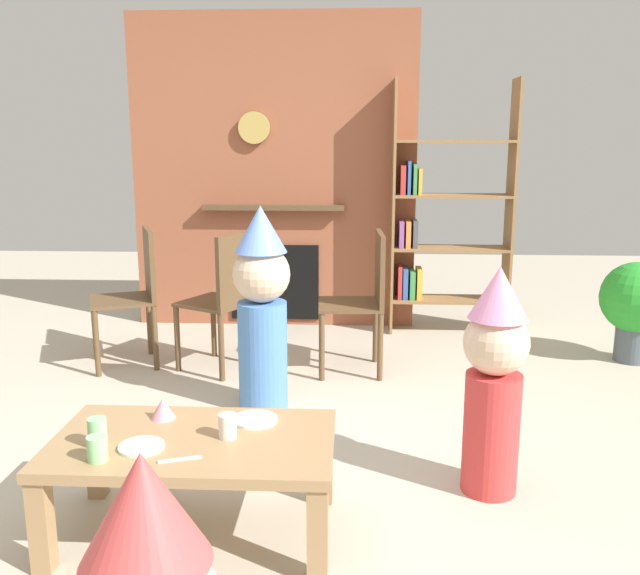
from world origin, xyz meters
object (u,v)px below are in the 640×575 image
(dining_chair_right, at_px, (365,294))
(potted_plant_tall, at_px, (636,302))
(dining_chair_left, at_px, (136,289))
(bookshelf, at_px, (439,222))
(child_by_the_chairs, at_px, (262,303))
(paper_cup_near_left, at_px, (97,449))
(child_in_pink, at_px, (494,376))
(coffee_table, at_px, (194,454))
(paper_cup_near_right, at_px, (227,426))
(paper_plate_front, at_px, (255,420))
(birthday_cake_slice, at_px, (163,408))
(dining_chair_middle, at_px, (227,293))
(paper_plate_rear, at_px, (141,447))
(paper_cup_center, at_px, (97,432))

(dining_chair_right, xyz_separation_m, potted_plant_tall, (1.81, 0.29, -0.10))
(potted_plant_tall, bearing_deg, dining_chair_left, -176.42)
(bookshelf, xyz_separation_m, child_by_the_chairs, (-1.14, -1.61, -0.26))
(paper_cup_near_left, xyz_separation_m, child_in_pink, (1.46, 0.57, 0.08))
(coffee_table, bearing_deg, child_in_pink, 18.05)
(paper_cup_near_right, bearing_deg, paper_plate_front, 62.54)
(child_by_the_chairs, bearing_deg, paper_cup_near_left, -10.45)
(birthday_cake_slice, bearing_deg, child_by_the_chairs, 76.71)
(paper_cup_near_right, height_order, dining_chair_left, dining_chair_left)
(child_by_the_chairs, height_order, dining_chair_right, child_by_the_chairs)
(dining_chair_left, distance_m, dining_chair_middle, 0.63)
(potted_plant_tall, bearing_deg, paper_cup_near_left, -139.40)
(bookshelf, bearing_deg, coffee_table, -113.37)
(paper_cup_near_right, xyz_separation_m, birthday_cake_slice, (-0.29, 0.16, -0.00))
(child_in_pink, xyz_separation_m, dining_chair_left, (-2.00, 1.58, -0.00))
(coffee_table, xyz_separation_m, child_by_the_chairs, (0.09, 1.25, 0.27))
(paper_plate_rear, distance_m, child_in_pink, 1.42)
(paper_cup_near_left, height_order, paper_plate_rear, paper_cup_near_left)
(dining_chair_middle, bearing_deg, potted_plant_tall, -145.04)
(dining_chair_left, bearing_deg, paper_cup_near_right, 93.68)
(coffee_table, distance_m, paper_plate_front, 0.27)
(birthday_cake_slice, xyz_separation_m, dining_chair_middle, (-0.05, 1.67, 0.08))
(paper_cup_near_left, bearing_deg, bookshelf, 63.50)
(coffee_table, relative_size, paper_cup_center, 9.81)
(potted_plant_tall, bearing_deg, birthday_cake_slice, -142.83)
(bookshelf, height_order, dining_chair_middle, bookshelf)
(paper_cup_near_left, distance_m, paper_plate_front, 0.61)
(paper_plate_front, xyz_separation_m, dining_chair_middle, (-0.42, 1.68, 0.12))
(bookshelf, relative_size, paper_cup_center, 17.93)
(paper_plate_front, xyz_separation_m, dining_chair_left, (-1.04, 1.80, 0.12))
(paper_plate_rear, bearing_deg, paper_plate_front, 34.59)
(bookshelf, distance_m, dining_chair_left, 2.28)
(paper_plate_front, xyz_separation_m, child_in_pink, (0.96, 0.22, 0.12))
(paper_cup_near_right, bearing_deg, potted_plant_tall, 42.64)
(paper_cup_near_left, xyz_separation_m, paper_plate_rear, (0.12, 0.10, -0.04))
(bookshelf, distance_m, paper_cup_near_left, 3.44)
(coffee_table, bearing_deg, paper_cup_near_left, -146.19)
(paper_cup_near_right, bearing_deg, paper_cup_near_left, -153.68)
(bookshelf, distance_m, paper_cup_center, 3.35)
(paper_cup_near_right, relative_size, child_in_pink, 0.09)
(bookshelf, bearing_deg, birthday_cake_slice, -117.47)
(child_by_the_chairs, bearing_deg, paper_plate_front, 10.27)
(dining_chair_left, relative_size, potted_plant_tall, 1.33)
(coffee_table, xyz_separation_m, dining_chair_left, (-0.83, 1.96, 0.18))
(paper_plate_rear, xyz_separation_m, dining_chair_right, (0.83, 1.97, 0.12))
(paper_plate_front, bearing_deg, dining_chair_middle, 103.90)
(coffee_table, relative_size, paper_plate_front, 5.88)
(paper_cup_near_left, distance_m, paper_cup_near_right, 0.46)
(paper_cup_near_left, relative_size, paper_plate_front, 0.50)
(paper_cup_center, relative_size, dining_chair_middle, 0.12)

